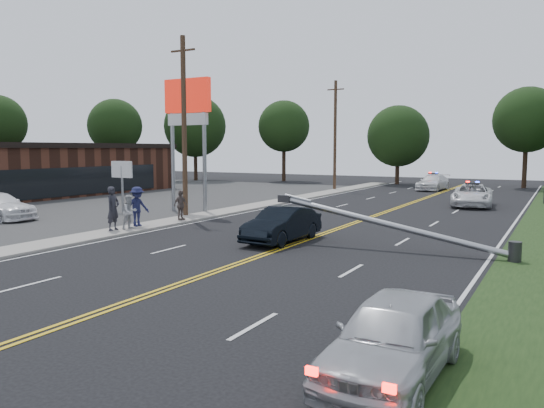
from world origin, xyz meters
The scene contains 23 objects.
ground centered at (0.00, 0.00, 0.00)m, with size 120.00×120.00×0.00m, color black.
parking_lot centered at (-20.00, 10.00, 0.01)m, with size 25.00×60.00×0.01m, color #2D2D2D.
sidewalk centered at (-8.40, 10.00, 0.06)m, with size 1.80×70.00×0.12m, color gray.
centerline_yellow centered at (0.00, 10.00, 0.01)m, with size 0.36×80.00×0.00m, color gold.
pharmacy_building centered at (-27.99, 14.00, 2.20)m, with size 8.40×30.40×4.30m.
pylon_sign centered at (-10.50, 14.00, 6.00)m, with size 3.20×0.35×8.00m.
small_sign centered at (-14.00, 12.00, 2.33)m, with size 1.60×0.14×3.10m.
fallen_streetlight centered at (4.19, 8.00, 0.92)m, with size 9.36×0.44×1.91m.
utility_pole_mid centered at (-9.20, 12.00, 5.08)m, with size 1.60×0.28×10.00m.
utility_pole_far centered at (-9.20, 34.00, 5.08)m, with size 1.60×0.28×10.00m.
tree_3 centered at (-34.14, 31.41, 6.32)m, with size 5.87×5.87×9.27m.
tree_4 centered at (-29.72, 40.00, 6.50)m, with size 7.40×7.40×10.20m.
tree_5 centered at (-19.76, 44.00, 6.44)m, with size 6.03×6.03×9.47m.
tree_6 centered at (-6.50, 45.21, 5.18)m, with size 6.58×6.58×8.48m.
tree_7 centered at (5.96, 45.57, 6.61)m, with size 6.33×6.33×9.79m.
crashed_sedan centered at (-0.71, 7.63, 0.72)m, with size 1.52×4.36×1.44m, color black.
waiting_sedan centered at (7.08, -3.05, 0.71)m, with size 1.67×4.15×1.41m, color #B0B3B8.
emergency_a centered at (4.08, 25.74, 0.75)m, with size 2.48×5.38×1.49m, color silver.
emergency_b centered at (-1.23, 38.45, 0.72)m, with size 2.02×4.98×1.45m, color white.
bystander_a centered at (-8.56, 5.92, 1.13)m, with size 0.73×0.48×2.01m, color #24242C.
bystander_b centered at (-8.21, 6.61, 0.92)m, with size 0.77×0.60×1.59m, color #B5B6BB.
bystander_c centered at (-8.52, 7.44, 1.07)m, with size 1.23×0.71×1.91m, color #1B1D43.
bystander_d centered at (-8.09, 10.18, 0.90)m, with size 0.92×0.38×1.57m, color #61524D.
Camera 1 is at (9.48, -11.60, 3.86)m, focal length 35.00 mm.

